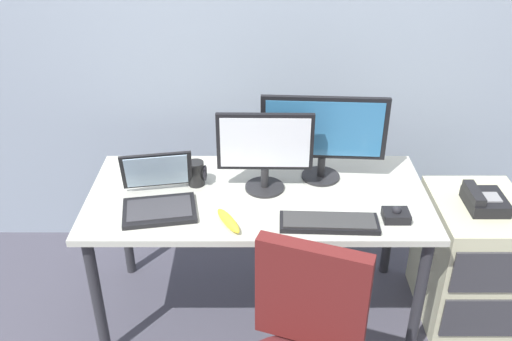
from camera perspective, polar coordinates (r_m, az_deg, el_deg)
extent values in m
plane|color=#474552|center=(2.97, 0.00, -13.85)|extent=(8.00, 8.00, 0.00)
cube|color=#93A1B2|center=(2.93, -0.06, 16.97)|extent=(6.00, 0.10, 2.80)
cube|color=beige|center=(2.55, 0.00, -2.63)|extent=(1.54, 0.71, 0.03)
cylinder|color=#2D2D33|center=(2.62, -16.06, -12.57)|extent=(0.05, 0.05, 0.67)
cylinder|color=#2D2D33|center=(2.63, 16.08, -12.48)|extent=(0.05, 0.05, 0.67)
cylinder|color=#2D2D33|center=(3.07, -13.43, -5.12)|extent=(0.05, 0.05, 0.67)
cylinder|color=#2D2D33|center=(3.07, 13.37, -5.06)|extent=(0.05, 0.05, 0.67)
cube|color=beige|center=(2.95, 20.74, -8.41)|extent=(0.42, 0.52, 0.64)
cube|color=#38383D|center=(2.68, 23.07, -9.51)|extent=(0.38, 0.01, 0.22)
cube|color=#38383D|center=(2.85, 21.98, -13.73)|extent=(0.38, 0.01, 0.22)
cube|color=black|center=(2.74, 22.16, -2.92)|extent=(0.17, 0.20, 0.06)
cube|color=black|center=(2.70, 21.16, -2.12)|extent=(0.05, 0.18, 0.04)
cube|color=gray|center=(2.73, 22.74, -2.47)|extent=(0.07, 0.08, 0.01)
cube|color=maroon|center=(2.01, 5.51, -12.50)|extent=(0.40, 0.19, 0.42)
cylinder|color=#262628|center=(2.68, 6.40, -0.57)|extent=(0.18, 0.18, 0.01)
cylinder|color=#262628|center=(2.65, 6.47, 0.46)|extent=(0.04, 0.04, 0.10)
cube|color=black|center=(2.56, 6.72, 4.36)|extent=(0.57, 0.06, 0.30)
cube|color=teal|center=(2.54, 6.74, 4.23)|extent=(0.53, 0.04, 0.26)
cylinder|color=#262628|center=(2.57, 0.69, -1.71)|extent=(0.18, 0.18, 0.01)
cylinder|color=#262628|center=(2.54, 0.70, -0.68)|extent=(0.04, 0.04, 0.10)
cube|color=black|center=(2.46, 0.72, 2.96)|extent=(0.43, 0.03, 0.27)
cube|color=white|center=(2.44, 0.72, 2.82)|extent=(0.39, 0.01, 0.24)
cube|color=black|center=(2.35, 7.27, -5.31)|extent=(0.42, 0.15, 0.02)
cube|color=#353535|center=(2.34, 7.29, -5.03)|extent=(0.39, 0.13, 0.01)
cube|color=black|center=(2.44, -10.01, -4.07)|extent=(0.34, 0.27, 0.02)
cube|color=#38383D|center=(2.43, -10.04, -3.83)|extent=(0.30, 0.21, 0.00)
cube|color=black|center=(2.51, -10.32, -0.04)|extent=(0.32, 0.14, 0.21)
cube|color=silver|center=(2.51, -10.32, -0.10)|extent=(0.28, 0.12, 0.18)
cube|color=black|center=(2.43, 13.90, -4.45)|extent=(0.11, 0.09, 0.04)
sphere|color=#232328|center=(2.41, 13.98, -3.94)|extent=(0.04, 0.04, 0.04)
cylinder|color=black|center=(2.59, -6.35, -0.31)|extent=(0.08, 0.08, 0.12)
torus|color=black|center=(2.59, -5.42, -0.26)|extent=(0.01, 0.07, 0.07)
ellipsoid|color=yellow|center=(2.33, -3.03, -5.14)|extent=(0.13, 0.19, 0.04)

